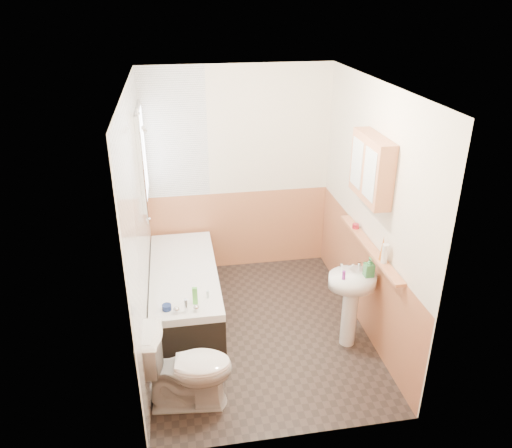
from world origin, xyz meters
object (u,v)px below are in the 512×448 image
object	(u,v)px
bathtub	(185,290)
medicine_cabinet	(371,168)
pine_shelf	(369,247)
toilet	(187,368)
sink	(351,295)

from	to	relation	value
bathtub	medicine_cabinet	distance (m)	2.36
pine_shelf	bathtub	bearing A→B (deg)	159.50
toilet	pine_shelf	world-z (taller)	pine_shelf
bathtub	sink	distance (m)	1.79
sink	pine_shelf	distance (m)	0.50
bathtub	toilet	size ratio (longest dim) A/B	2.31
toilet	medicine_cabinet	xyz separation A→B (m)	(1.77, 0.77, 1.38)
pine_shelf	medicine_cabinet	bearing A→B (deg)	109.74
pine_shelf	medicine_cabinet	distance (m)	0.77
bathtub	toilet	distance (m)	1.36
bathtub	sink	world-z (taller)	sink
medicine_cabinet	bathtub	bearing A→B (deg)	161.46
sink	pine_shelf	world-z (taller)	pine_shelf
bathtub	pine_shelf	distance (m)	2.02
sink	bathtub	bearing A→B (deg)	147.56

